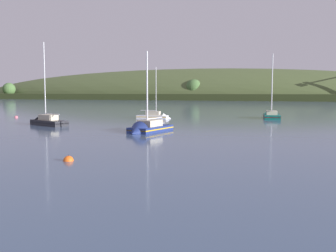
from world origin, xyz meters
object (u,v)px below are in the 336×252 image
Objects in this scene: sailboat_midwater_white at (147,130)px; mooring_buoy_midchannel at (68,161)px; sailboat_near_mooring at (46,123)px; sailboat_far_left at (156,117)px; mooring_buoy_foreground at (16,117)px; sailboat_outer_reach at (271,117)px.

sailboat_midwater_white reaches higher than mooring_buoy_midchannel.
sailboat_near_mooring is 1.29× the size of sailboat_far_left.
mooring_buoy_midchannel is at bearing 16.35° from sailboat_midwater_white.
sailboat_midwater_white is 13.39× the size of mooring_buoy_midchannel.
mooring_buoy_foreground is (-17.27, 11.86, -0.30)m from sailboat_near_mooring.
sailboat_near_mooring reaches higher than sailboat_outer_reach.
sailboat_outer_reach is at bearing 81.64° from mooring_buoy_midchannel.
sailboat_outer_reach reaches higher than mooring_buoy_foreground.
sailboat_outer_reach is (20.41, 9.82, 0.04)m from sailboat_far_left.
sailboat_near_mooring reaches higher than mooring_buoy_midchannel.
mooring_buoy_midchannel is at bearing 151.78° from sailboat_near_mooring.
sailboat_near_mooring is at bearing -123.79° from sailboat_far_left.
sailboat_far_left is at bearing -151.62° from sailboat_midwater_white.
sailboat_midwater_white reaches higher than sailboat_far_left.
sailboat_near_mooring is at bearing 123.61° from sailboat_outer_reach.
sailboat_outer_reach is 17.31× the size of mooring_buoy_foreground.
sailboat_outer_reach reaches higher than sailboat_far_left.
sailboat_near_mooring reaches higher than mooring_buoy_foreground.
sailboat_outer_reach is (11.33, 33.22, 0.02)m from sailboat_midwater_white.
mooring_buoy_midchannel is (-7.96, -54.14, -0.31)m from sailboat_outer_reach.
sailboat_near_mooring is 20.95m from mooring_buoy_foreground.
mooring_buoy_midchannel is (22.58, -24.77, -0.30)m from sailboat_near_mooring.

